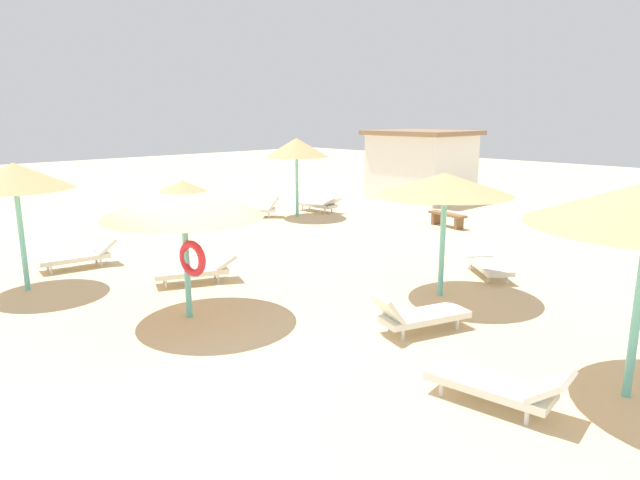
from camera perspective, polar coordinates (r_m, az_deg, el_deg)
ground_plane at (r=10.83m, az=-11.63°, el=-8.67°), size 80.00×80.00×0.00m
parasol_0 at (r=12.12m, az=12.68°, el=5.57°), size 2.83×2.83×2.70m
parasol_2 at (r=21.34m, az=-2.40°, el=9.39°), size 2.41×2.41×3.01m
parasol_3 at (r=10.80m, az=-13.78°, el=4.04°), size 3.03×3.03×2.70m
parasol_4 at (r=13.86m, az=-28.74°, el=5.70°), size 2.44×2.44×2.88m
lounger_0 at (r=10.43m, az=9.95°, el=-7.54°), size 1.20×1.95×0.81m
lounger_2 at (r=21.66m, az=-6.48°, el=3.19°), size 1.64×1.85×0.81m
lounger_3 at (r=13.49m, az=-12.48°, el=-3.00°), size 1.33×2.00×0.66m
lounger_4 at (r=15.73m, az=-23.35°, el=-1.49°), size 0.90×1.96×0.71m
lounger_5 at (r=14.42m, az=16.64°, el=-2.23°), size 1.88×1.71×0.63m
lounger_6 at (r=8.20m, az=17.82°, el=-13.91°), size 1.96×0.88×0.71m
lounger_7 at (r=22.66m, az=-0.05°, el=3.66°), size 1.97×0.84×0.64m
bench_0 at (r=20.17m, az=12.87°, el=2.29°), size 1.55×0.67×0.49m
beach_cabana at (r=26.32m, az=10.29°, el=7.56°), size 4.25×3.92×3.16m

